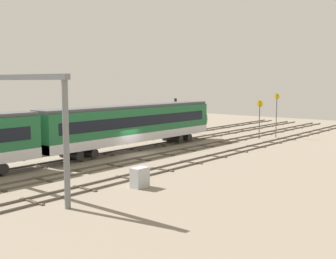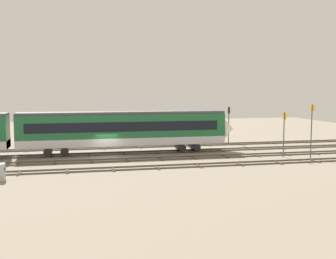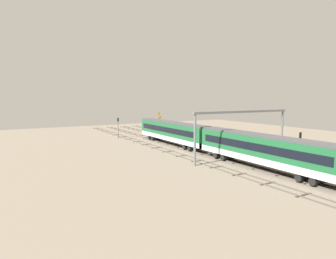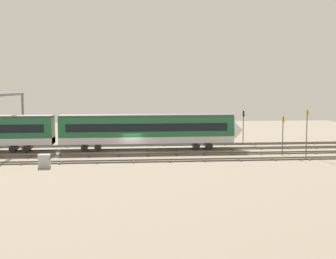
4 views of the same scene
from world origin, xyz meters
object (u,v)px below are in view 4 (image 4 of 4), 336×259
Objects in this scene: speed_sign_near_foreground at (307,127)px; relay_cabinet at (44,161)px; overhead_gantry at (5,108)px; signal_light_trackside_departure at (243,122)px; train at (61,132)px; speed_sign_mid_trackside at (283,130)px.

speed_sign_near_foreground is 32.21m from relay_cabinet.
overhead_gantry is 3.90× the size of signal_light_trackside_departure.
relay_cabinet is (-27.35, -18.36, -2.56)m from signal_light_trackside_departure.
signal_light_trackside_departure is (27.23, 6.36, 0.62)m from train.
train is at bearing 167.62° from speed_sign_mid_trackside.
speed_sign_near_foreground is at bearing -7.16° from overhead_gantry.
speed_sign_near_foreground is at bearing -72.35° from signal_light_trackside_departure.
train is at bearing 166.76° from speed_sign_near_foreground.
overhead_gantry is at bearing 172.84° from speed_sign_near_foreground.
signal_light_trackside_departure is at bearing 107.65° from speed_sign_near_foreground.
relay_cabinet is (-31.74, -4.56, -2.99)m from speed_sign_near_foreground.
relay_cabinet is at bearing -90.56° from train.
overhead_gantry reaches higher than speed_sign_mid_trackside.
signal_light_trackside_departure is (-4.39, 13.80, -0.44)m from speed_sign_near_foreground.
signal_light_trackside_departure is (-1.69, 12.71, 0.00)m from speed_sign_mid_trackside.
speed_sign_near_foreground reaches higher than relay_cabinet.
speed_sign_mid_trackside is 29.69m from relay_cabinet.
overhead_gantry reaches higher than train.
overhead_gantry is (-6.57, -2.64, 3.46)m from train.
train reaches higher than relay_cabinet.
relay_cabinet is (-29.04, -5.66, -2.55)m from speed_sign_mid_trackside.
overhead_gantry is 35.80m from speed_sign_mid_trackside.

